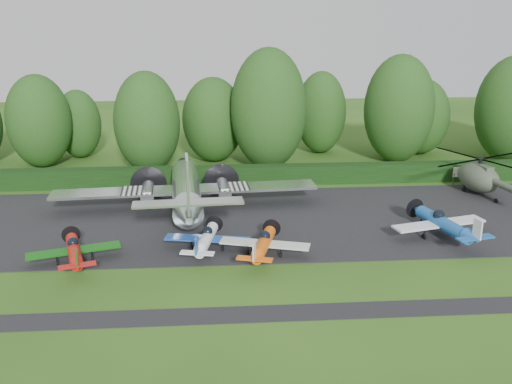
{
  "coord_description": "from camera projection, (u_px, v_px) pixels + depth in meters",
  "views": [
    {
      "loc": [
        -1.9,
        -36.63,
        17.73
      ],
      "look_at": [
        1.49,
        10.51,
        2.5
      ],
      "focal_mm": 40.0,
      "sensor_mm": 36.0,
      "label": 1
    }
  ],
  "objects": [
    {
      "name": "tree_0",
      "position": [
        213.0,
        120.0,
        68.12
      ],
      "size": [
        7.41,
        7.41,
        10.14
      ],
      "color": "black",
      "rests_on": "ground"
    },
    {
      "name": "taxiway_verge",
      "position": [
        251.0,
        315.0,
        34.65
      ],
      "size": [
        70.0,
        2.0,
        0.0
      ],
      "primitive_type": "cube",
      "color": "black",
      "rests_on": "ground"
    },
    {
      "name": "light_plane_orange",
      "position": [
        263.0,
        244.0,
        42.3
      ],
      "size": [
        6.76,
        7.11,
        2.6
      ],
      "rotation": [
        0.0,
        0.0,
        0.28
      ],
      "color": "#EA5D0D",
      "rests_on": "ground"
    },
    {
      "name": "tree_7",
      "position": [
        399.0,
        109.0,
        67.5
      ],
      "size": [
        8.25,
        8.25,
        12.81
      ],
      "color": "black",
      "rests_on": "ground"
    },
    {
      "name": "light_plane_blue",
      "position": [
        443.0,
        224.0,
        45.73
      ],
      "size": [
        8.0,
        8.42,
        3.08
      ],
      "rotation": [
        0.0,
        0.0,
        -0.25
      ],
      "color": "#1A539E",
      "rests_on": "ground"
    },
    {
      "name": "tree_9",
      "position": [
        39.0,
        121.0,
        65.57
      ],
      "size": [
        7.31,
        7.31,
        10.76
      ],
      "color": "black",
      "rests_on": "ground"
    },
    {
      "name": "tree_11",
      "position": [
        321.0,
        113.0,
        72.11
      ],
      "size": [
        6.32,
        6.32,
        10.39
      ],
      "color": "black",
      "rests_on": "ground"
    },
    {
      "name": "tree_2",
      "position": [
        420.0,
        117.0,
        71.71
      ],
      "size": [
        7.23,
        7.23,
        9.55
      ],
      "color": "black",
      "rests_on": "ground"
    },
    {
      "name": "ground",
      "position": [
        246.0,
        271.0,
        40.35
      ],
      "size": [
        160.0,
        160.0,
        0.0
      ],
      "primitive_type": "plane",
      "color": "#294D15",
      "rests_on": "ground"
    },
    {
      "name": "tree_6",
      "position": [
        78.0,
        124.0,
        70.06
      ],
      "size": [
        5.51,
        5.51,
        8.42
      ],
      "color": "black",
      "rests_on": "ground"
    },
    {
      "name": "helicopter",
      "position": [
        479.0,
        175.0,
        56.63
      ],
      "size": [
        11.45,
        13.41,
        3.69
      ],
      "rotation": [
        0.0,
        0.0,
        -0.18
      ],
      "color": "#374132",
      "rests_on": "ground"
    },
    {
      "name": "light_plane_white",
      "position": [
        206.0,
        239.0,
        43.3
      ],
      "size": [
        6.57,
        6.9,
        2.52
      ],
      "rotation": [
        0.0,
        0.0,
        0.19
      ],
      "color": "white",
      "rests_on": "ground"
    },
    {
      "name": "tree_4",
      "position": [
        147.0,
        122.0,
        63.35
      ],
      "size": [
        7.34,
        7.34,
        11.37
      ],
      "color": "black",
      "rests_on": "ground"
    },
    {
      "name": "transport_plane",
      "position": [
        186.0,
        190.0,
        51.2
      ],
      "size": [
        24.32,
        18.65,
        7.79
      ],
      "rotation": [
        0.0,
        0.0,
        -0.07
      ],
      "color": "silver",
      "rests_on": "ground"
    },
    {
      "name": "light_plane_red",
      "position": [
        74.0,
        251.0,
        41.17
      ],
      "size": [
        6.64,
        6.98,
        2.55
      ],
      "rotation": [
        0.0,
        0.0,
        -0.29
      ],
      "color": "#B41610",
      "rests_on": "ground"
    },
    {
      "name": "apron",
      "position": [
        239.0,
        221.0,
        49.84
      ],
      "size": [
        70.0,
        18.0,
        0.01
      ],
      "primitive_type": "cube",
      "color": "black",
      "rests_on": "ground"
    },
    {
      "name": "tree_10",
      "position": [
        269.0,
        109.0,
        64.34
      ],
      "size": [
        8.59,
        8.59,
        13.79
      ],
      "color": "black",
      "rests_on": "ground"
    },
    {
      "name": "hedgerow",
      "position": [
        235.0,
        184.0,
        60.28
      ],
      "size": [
        90.0,
        1.6,
        2.0
      ],
      "primitive_type": "cube",
      "color": "black",
      "rests_on": "ground"
    },
    {
      "name": "sign_board",
      "position": [
        468.0,
        172.0,
        60.03
      ],
      "size": [
        3.41,
        0.13,
        1.92
      ],
      "rotation": [
        0.0,
        0.0,
        -0.11
      ],
      "color": "#3F3326",
      "rests_on": "ground"
    }
  ]
}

